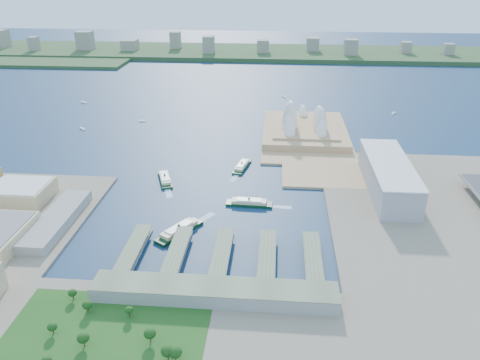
# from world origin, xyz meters

# --- Properties ---
(ground) EXTENTS (3000.00, 3000.00, 0.00)m
(ground) POSITION_xyz_m (0.00, 0.00, 0.00)
(ground) COLOR #0E2645
(ground) RESTS_ON ground
(east_land) EXTENTS (240.00, 500.00, 3.00)m
(east_land) POSITION_xyz_m (240.00, -50.00, 1.50)
(east_land) COLOR gray
(east_land) RESTS_ON ground
(peninsula) EXTENTS (135.00, 220.00, 3.00)m
(peninsula) POSITION_xyz_m (107.50, 260.00, 1.50)
(peninsula) COLOR tan
(peninsula) RESTS_ON ground
(far_shore) EXTENTS (2200.00, 260.00, 12.00)m
(far_shore) POSITION_xyz_m (0.00, 980.00, 6.00)
(far_shore) COLOR #2D4926
(far_shore) RESTS_ON ground
(opera_house) EXTENTS (134.00, 180.00, 58.00)m
(opera_house) POSITION_xyz_m (105.00, 280.00, 32.00)
(opera_house) COLOR white
(opera_house) RESTS_ON peninsula
(toaster_building) EXTENTS (45.00, 155.00, 35.00)m
(toaster_building) POSITION_xyz_m (195.00, 80.00, 20.50)
(toaster_building) COLOR #939398
(toaster_building) RESTS_ON east_land
(ferry_wharves) EXTENTS (184.00, 90.00, 9.30)m
(ferry_wharves) POSITION_xyz_m (14.00, -75.00, 4.65)
(ferry_wharves) COLOR #5D694F
(ferry_wharves) RESTS_ON ground
(terminal_building) EXTENTS (200.00, 28.00, 12.00)m
(terminal_building) POSITION_xyz_m (15.00, -135.00, 9.00)
(terminal_building) COLOR gray
(terminal_building) RESTS_ON south_land
(park) EXTENTS (150.00, 110.00, 16.00)m
(park) POSITION_xyz_m (-60.00, -190.00, 11.00)
(park) COLOR #194714
(park) RESTS_ON south_land
(far_skyline) EXTENTS (1900.00, 140.00, 55.00)m
(far_skyline) POSITION_xyz_m (0.00, 960.00, 39.50)
(far_skyline) COLOR gray
(far_skyline) RESTS_ON far_shore
(ferry_a) EXTENTS (29.66, 53.20, 9.79)m
(ferry_a) POSITION_xyz_m (-78.10, 89.31, 4.89)
(ferry_a) COLOR black
(ferry_a) RESTS_ON ground
(ferry_b) EXTENTS (22.95, 51.36, 9.42)m
(ferry_b) POSITION_xyz_m (15.87, 138.10, 4.71)
(ferry_b) COLOR black
(ferry_b) RESTS_ON ground
(ferry_c) EXTENTS (43.70, 56.47, 10.92)m
(ferry_c) POSITION_xyz_m (-34.99, -33.07, 5.46)
(ferry_c) COLOR black
(ferry_c) RESTS_ON ground
(ferry_d) EXTENTS (52.96, 15.61, 9.91)m
(ferry_d) POSITION_xyz_m (32.28, 33.59, 4.96)
(ferry_d) COLOR black
(ferry_d) RESTS_ON ground
(boat_a) EXTENTS (13.64, 12.67, 2.88)m
(boat_a) POSITION_xyz_m (-259.90, 274.83, 1.44)
(boat_a) COLOR white
(boat_a) RESTS_ON ground
(boat_b) EXTENTS (10.77, 4.16, 2.87)m
(boat_b) POSITION_xyz_m (-172.46, 323.68, 1.43)
(boat_b) COLOR white
(boat_b) RESTS_ON ground
(boat_c) EXTENTS (10.60, 13.51, 3.04)m
(boat_c) POSITION_xyz_m (272.48, 407.11, 1.52)
(boat_c) COLOR white
(boat_c) RESTS_ON ground
(boat_d) EXTENTS (17.18, 12.21, 2.98)m
(boat_d) POSITION_xyz_m (-319.30, 430.08, 1.49)
(boat_d) COLOR white
(boat_d) RESTS_ON ground
(boat_e) EXTENTS (9.72, 11.81, 2.88)m
(boat_e) POSITION_xyz_m (72.72, 503.37, 1.44)
(boat_e) COLOR white
(boat_e) RESTS_ON ground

